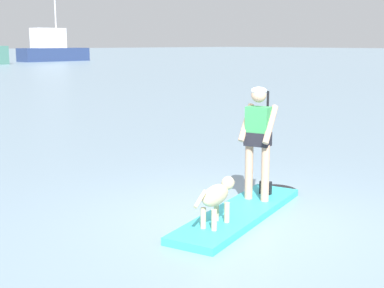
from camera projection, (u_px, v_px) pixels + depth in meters
The scene contains 5 objects.
ground_plane at pixel (239, 217), 7.58m from camera, with size 400.00×400.00×0.00m, color gray.
paddleboard at pixel (246, 209), 7.76m from camera, with size 3.23×1.68×0.10m.
person_paddler at pixel (258, 135), 7.90m from camera, with size 0.67×0.58×1.68m.
dog at pixel (217, 196), 6.91m from camera, with size 1.02×0.43×0.56m.
moored_boat_port at pixel (52, 49), 69.38m from camera, with size 9.28×3.51×9.50m.
Camera 1 is at (-5.27, -5.03, 2.41)m, focal length 50.72 mm.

